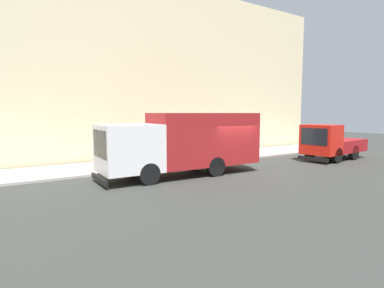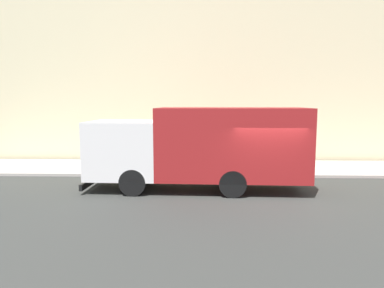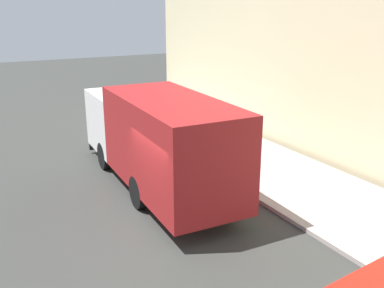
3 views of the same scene
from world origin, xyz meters
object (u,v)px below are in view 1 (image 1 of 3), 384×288
at_px(large_utility_truck, 185,142).
at_px(street_sign_post, 162,140).
at_px(pedestrian_walking, 142,152).
at_px(small_flatbed_truck, 331,143).

distance_m(large_utility_truck, street_sign_post, 2.44).
relative_size(large_utility_truck, street_sign_post, 3.37).
relative_size(large_utility_truck, pedestrian_walking, 5.23).
relative_size(small_flatbed_truck, pedestrian_walking, 3.46).
height_order(large_utility_truck, pedestrian_walking, large_utility_truck).
bearing_deg(pedestrian_walking, large_utility_truck, 88.52).
relative_size(large_utility_truck, small_flatbed_truck, 1.51).
bearing_deg(street_sign_post, small_flatbed_truck, -107.61).
bearing_deg(street_sign_post, pedestrian_walking, 62.89).
xyz_separation_m(large_utility_truck, pedestrian_walking, (2.98, 1.03, -0.75)).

